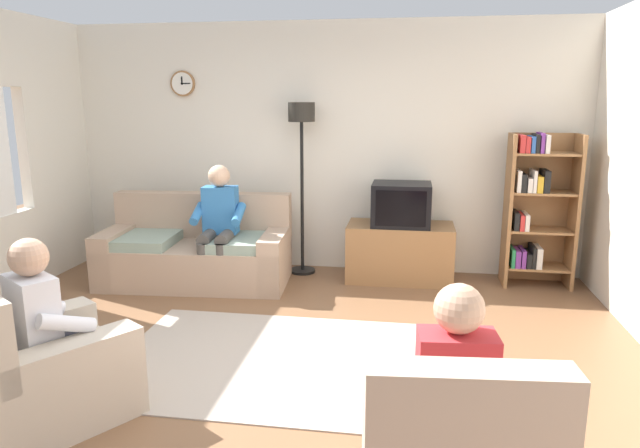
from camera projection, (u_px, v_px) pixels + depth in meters
ground_plane at (266, 370)px, 4.05m from camera, size 12.00×12.00×0.00m
back_wall_assembly at (323, 148)px, 6.32m from camera, size 6.20×0.17×2.70m
couch at (196, 253)px, 5.94m from camera, size 1.95×1.00×0.90m
tv_stand at (400, 252)px, 6.02m from camera, size 1.10×0.56×0.60m
tv at (401, 204)px, 5.88m from camera, size 0.60×0.49×0.44m
bookshelf at (535, 207)px, 5.77m from camera, size 0.68×0.36×1.56m
floor_lamp at (302, 141)px, 6.03m from camera, size 0.28×0.28×1.85m
armchair_near_window at (41, 374)px, 3.38m from camera, size 1.15×1.18×0.90m
area_rug at (266, 360)px, 4.20m from camera, size 2.20×1.70×0.01m
person_on_couch at (218, 220)px, 5.71m from camera, size 0.53×0.55×1.24m
person_in_left_armchair at (51, 320)px, 3.38m from camera, size 0.61×0.64×1.12m
person_in_right_armchair at (451, 385)px, 2.61m from camera, size 0.54×0.56×1.12m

